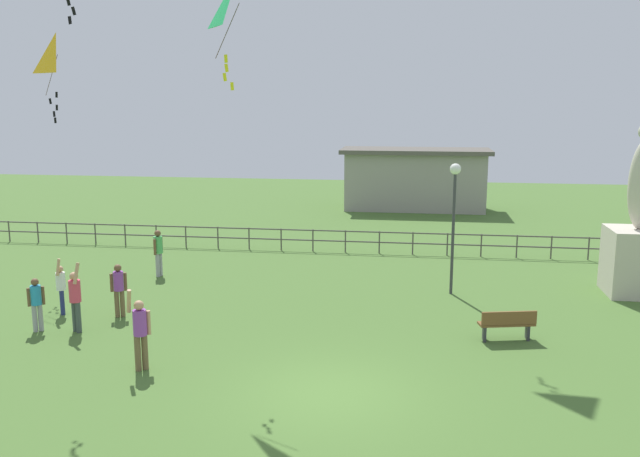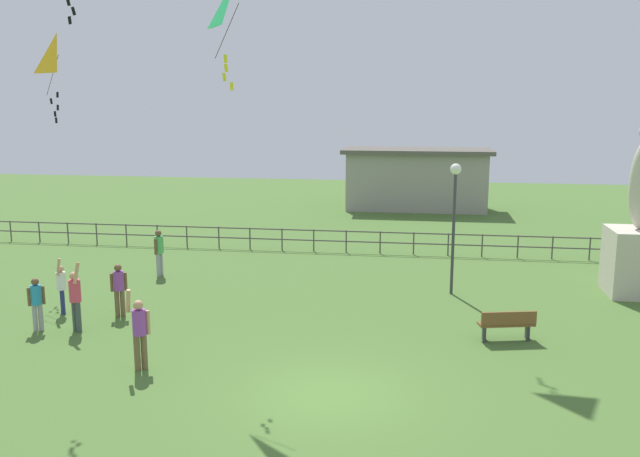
{
  "view_description": "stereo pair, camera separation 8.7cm",
  "coord_description": "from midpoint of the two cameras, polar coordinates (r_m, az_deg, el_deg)",
  "views": [
    {
      "loc": [
        1.8,
        -13.81,
        6.39
      ],
      "look_at": [
        -1.06,
        5.92,
        2.57
      ],
      "focal_mm": 37.85,
      "sensor_mm": 36.0,
      "label": 1
    },
    {
      "loc": [
        1.88,
        -13.79,
        6.39
      ],
      "look_at": [
        -1.06,
        5.92,
        2.57
      ],
      "focal_mm": 37.85,
      "sensor_mm": 36.0,
      "label": 2
    }
  ],
  "objects": [
    {
      "name": "person_4",
      "position": [
        19.96,
        -19.88,
        -5.43
      ],
      "size": [
        0.49,
        0.44,
        2.02
      ],
      "color": "#3F4C47",
      "rests_on": "ground_plane"
    },
    {
      "name": "park_bench",
      "position": [
        18.93,
        15.66,
        -7.8
      ],
      "size": [
        1.55,
        0.74,
        0.85
      ],
      "color": "brown",
      "rests_on": "ground_plane"
    },
    {
      "name": "kite_1",
      "position": [
        25.78,
        -21.16,
        13.38
      ],
      "size": [
        1.19,
        1.0,
        3.05
      ],
      "color": "yellow"
    },
    {
      "name": "kite_5",
      "position": [
        17.35,
        -6.79,
        18.16
      ],
      "size": [
        1.05,
        1.07,
        2.75
      ],
      "color": "#1EB759"
    },
    {
      "name": "person_5",
      "position": [
        20.45,
        -22.73,
        -5.65
      ],
      "size": [
        0.38,
        0.32,
        1.53
      ],
      "color": "#99999E",
      "rests_on": "ground_plane"
    },
    {
      "name": "person_3",
      "position": [
        16.75,
        -14.88,
        -8.21
      ],
      "size": [
        0.52,
        0.4,
        2.04
      ],
      "color": "brown",
      "rests_on": "ground_plane"
    },
    {
      "name": "person_0",
      "position": [
        25.31,
        -13.36,
        -1.75
      ],
      "size": [
        0.32,
        0.51,
        1.72
      ],
      "color": "#99999E",
      "rests_on": "ground_plane"
    },
    {
      "name": "lamppost",
      "position": [
        22.4,
        11.42,
        2.4
      ],
      "size": [
        0.36,
        0.36,
        4.36
      ],
      "color": "#38383D",
      "rests_on": "ground_plane"
    },
    {
      "name": "statue_monument",
      "position": [
        24.53,
        25.4,
        -1.21
      ],
      "size": [
        1.86,
        1.86,
        5.66
      ],
      "color": "beige",
      "rests_on": "ground_plane"
    },
    {
      "name": "ground_plane",
      "position": [
        15.32,
        0.85,
        -13.8
      ],
      "size": [
        80.0,
        80.0,
        0.0
      ],
      "primitive_type": "plane",
      "color": "#476B2D"
    },
    {
      "name": "waterfront_railing",
      "position": [
        28.48,
        3.89,
        -0.85
      ],
      "size": [
        36.03,
        0.06,
        0.95
      ],
      "color": "#4C4742",
      "rests_on": "ground_plane"
    },
    {
      "name": "person_1",
      "position": [
        20.93,
        -16.53,
        -4.73
      ],
      "size": [
        0.45,
        0.3,
        1.61
      ],
      "color": "brown",
      "rests_on": "ground_plane"
    },
    {
      "name": "pavilion_building",
      "position": [
        40.06,
        8.21,
        4.19
      ],
      "size": [
        8.62,
        3.65,
        3.56
      ],
      "color": "gray",
      "rests_on": "ground_plane"
    },
    {
      "name": "person_6",
      "position": [
        21.77,
        -20.92,
        -4.52
      ],
      "size": [
        0.29,
        0.46,
        1.77
      ],
      "color": "navy",
      "rests_on": "ground_plane"
    }
  ]
}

